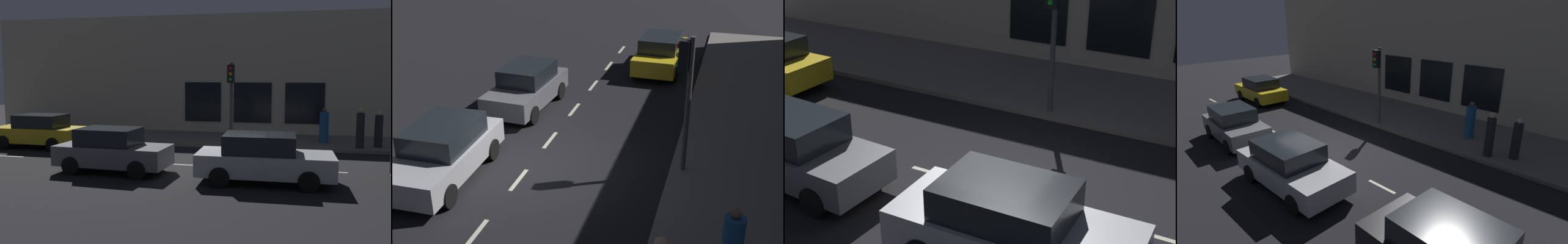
% 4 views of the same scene
% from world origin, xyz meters
% --- Properties ---
extents(ground_plane, '(60.00, 60.00, 0.00)m').
position_xyz_m(ground_plane, '(0.00, 0.00, 0.00)').
color(ground_plane, black).
extents(sidewalk, '(4.50, 32.00, 0.15)m').
position_xyz_m(sidewalk, '(6.25, 0.00, 0.07)').
color(sidewalk, slate).
rests_on(sidewalk, ground).
extents(building_facade, '(0.65, 32.00, 6.87)m').
position_xyz_m(building_facade, '(8.80, 0.00, 3.43)').
color(building_facade, beige).
rests_on(building_facade, ground).
extents(lane_centre_line, '(0.12, 27.20, 0.01)m').
position_xyz_m(lane_centre_line, '(0.00, -1.00, 0.00)').
color(lane_centre_line, beige).
rests_on(lane_centre_line, ground).
extents(traffic_light, '(0.49, 0.32, 3.87)m').
position_xyz_m(traffic_light, '(4.24, 0.61, 2.79)').
color(traffic_light, '#424244').
rests_on(traffic_light, sidewalk).
extents(parked_car_0, '(1.97, 4.34, 1.58)m').
position_xyz_m(parked_car_0, '(-2.06, -1.36, 0.79)').
color(parked_car_0, '#B7B7BC').
rests_on(parked_car_0, ground).
extents(parked_car_1, '(1.95, 4.20, 1.58)m').
position_xyz_m(parked_car_1, '(2.29, 9.49, 0.79)').
color(parked_car_1, gold).
rests_on(parked_car_1, ground).
extents(parked_car_2, '(1.97, 4.07, 1.58)m').
position_xyz_m(parked_car_2, '(-1.72, 3.97, 0.79)').
color(parked_car_2, slate).
rests_on(parked_car_2, ground).
extents(pedestrian_0, '(0.59, 0.59, 1.71)m').
position_xyz_m(pedestrian_0, '(5.81, -3.73, 0.93)').
color(pedestrian_0, '#1E5189').
rests_on(pedestrian_0, sidewalk).
extents(pedestrian_1, '(0.42, 0.42, 1.67)m').
position_xyz_m(pedestrian_1, '(5.03, -6.07, 0.92)').
color(pedestrian_1, '#232328').
rests_on(pedestrian_1, sidewalk).
extents(pedestrian_2, '(0.44, 0.44, 1.84)m').
position_xyz_m(pedestrian_2, '(4.55, -5.21, 1.01)').
color(pedestrian_2, '#232328').
rests_on(pedestrian_2, sidewalk).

